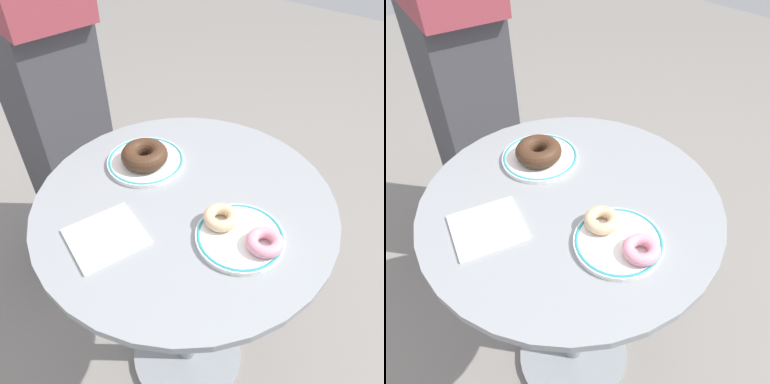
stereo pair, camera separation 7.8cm
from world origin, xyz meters
The scene contains 9 objects.
ground_plane centered at (0.00, 0.00, -0.01)m, with size 7.00×7.00×0.02m, color gray.
cafe_table centered at (0.00, 0.00, 0.48)m, with size 0.63×0.63×0.73m.
plate_left centered at (-0.15, 0.04, 0.74)m, with size 0.18×0.18×0.01m.
plate_right centered at (0.15, -0.02, 0.74)m, with size 0.17×0.17×0.01m.
donut_chocolate centered at (-0.14, 0.04, 0.76)m, with size 0.10×0.10×0.04m, color #422819.
donut_pink_frosted centered at (0.19, -0.02, 0.76)m, with size 0.07×0.07×0.02m, color pink.
donut_glazed centered at (0.10, -0.01, 0.76)m, with size 0.07×0.07×0.02m, color #E0B789.
paper_napkin centered at (-0.06, -0.17, 0.74)m, with size 0.12×0.13×0.01m, color white.
person_figure centered at (-0.65, 0.16, 0.88)m, with size 0.44×0.31×1.79m.
Camera 1 is at (0.35, -0.45, 1.30)m, focal length 36.12 mm.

